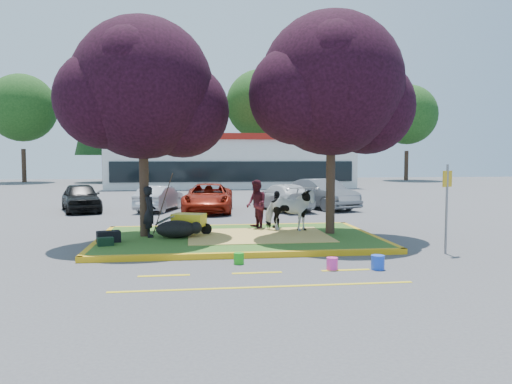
{
  "coord_description": "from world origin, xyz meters",
  "views": [
    {
      "loc": [
        -1.43,
        -14.83,
        2.52
      ],
      "look_at": [
        0.6,
        0.5,
        1.44
      ],
      "focal_mm": 35.0,
      "sensor_mm": 36.0,
      "label": 1
    }
  ],
  "objects": [
    {
      "name": "gear_bag_dark",
      "position": [
        -3.7,
        -0.63,
        0.31
      ],
      "size": [
        0.7,
        0.52,
        0.32
      ],
      "primitive_type": "cube",
      "rotation": [
        0.0,
        0.0,
        0.32
      ],
      "color": "black",
      "rests_on": "median_island"
    },
    {
      "name": "ground",
      "position": [
        0.0,
        0.0,
        0.0
      ],
      "size": [
        90.0,
        90.0,
        0.0
      ],
      "primitive_type": "plane",
      "color": "#424244",
      "rests_on": "ground"
    },
    {
      "name": "fire_lane_stripe_a",
      "position": [
        -2.0,
        -4.2,
        0.0
      ],
      "size": [
        1.1,
        0.12,
        0.01
      ],
      "primitive_type": "cube",
      "color": "yellow",
      "rests_on": "ground"
    },
    {
      "name": "fire_lane_stripe_c",
      "position": [
        2.0,
        -4.2,
        0.0
      ],
      "size": [
        1.1,
        0.12,
        0.01
      ],
      "primitive_type": "cube",
      "color": "yellow",
      "rests_on": "ground"
    },
    {
      "name": "car_grey",
      "position": [
        5.0,
        8.93,
        0.72
      ],
      "size": [
        2.94,
        4.65,
        1.45
      ],
      "primitive_type": "imported",
      "rotation": [
        0.0,
        0.0,
        0.35
      ],
      "color": "slate",
      "rests_on": "ground"
    },
    {
      "name": "cow",
      "position": [
        1.72,
        0.77,
        0.84
      ],
      "size": [
        1.78,
        1.22,
        1.37
      ],
      "primitive_type": "imported",
      "rotation": [
        0.0,
        0.0,
        1.25
      ],
      "color": "white",
      "rests_on": "median_island"
    },
    {
      "name": "car_red",
      "position": [
        -0.6,
        8.19,
        0.65
      ],
      "size": [
        2.6,
        4.88,
        1.31
      ],
      "primitive_type": "imported",
      "rotation": [
        0.0,
        0.0,
        -0.1
      ],
      "color": "maroon",
      "rests_on": "ground"
    },
    {
      "name": "gear_bag_green",
      "position": [
        -3.7,
        -1.16,
        0.26
      ],
      "size": [
        0.47,
        0.36,
        0.22
      ],
      "primitive_type": "cube",
      "rotation": [
        0.0,
        0.0,
        0.28
      ],
      "color": "black",
      "rests_on": "median_island"
    },
    {
      "name": "fire_lane_long",
      "position": [
        0.0,
        -5.4,
        0.0
      ],
      "size": [
        6.0,
        0.1,
        0.01
      ],
      "primitive_type": "cube",
      "color": "yellow",
      "rests_on": "ground"
    },
    {
      "name": "handler",
      "position": [
        -2.63,
        0.19,
        0.91
      ],
      "size": [
        0.47,
        0.61,
        1.51
      ],
      "primitive_type": "imported",
      "rotation": [
        0.0,
        0.0,
        1.77
      ],
      "color": "black",
      "rests_on": "median_island"
    },
    {
      "name": "sign_post",
      "position": [
        5.18,
        -2.7,
        1.43
      ],
      "size": [
        0.31,
        0.15,
        2.34
      ],
      "rotation": [
        0.0,
        0.0,
        0.39
      ],
      "color": "slate",
      "rests_on": "ground"
    },
    {
      "name": "wheelbarrow",
      "position": [
        -1.47,
        0.43,
        0.6
      ],
      "size": [
        1.72,
        0.89,
        0.65
      ],
      "rotation": [
        0.0,
        0.0,
        -0.38
      ],
      "color": "black",
      "rests_on": "median_island"
    },
    {
      "name": "bucket_pink",
      "position": [
        1.71,
        -4.12,
        0.14
      ],
      "size": [
        0.29,
        0.29,
        0.28
      ],
      "primitive_type": "cylinder",
      "rotation": [
        0.0,
        0.0,
        -0.15
      ],
      "color": "#F636AB",
      "rests_on": "ground"
    },
    {
      "name": "bucket_green",
      "position": [
        -0.3,
        -3.23,
        0.13
      ],
      "size": [
        0.26,
        0.26,
        0.26
      ],
      "primitive_type": "cylinder",
      "rotation": [
        0.0,
        0.0,
        -0.06
      ],
      "color": "#1EA519",
      "rests_on": "ground"
    },
    {
      "name": "visitor_a",
      "position": [
        0.75,
        1.55,
        0.96
      ],
      "size": [
        0.79,
        0.91,
        1.62
      ],
      "primitive_type": "imported",
      "rotation": [
        0.0,
        0.0,
        -1.33
      ],
      "color": "#44131E",
      "rests_on": "median_island"
    },
    {
      "name": "retail_building",
      "position": [
        2.0,
        27.98,
        2.25
      ],
      "size": [
        20.4,
        8.4,
        4.4
      ],
      "color": "silver",
      "rests_on": "ground"
    },
    {
      "name": "treeline",
      "position": [
        1.23,
        37.61,
        7.73
      ],
      "size": [
        46.58,
        7.8,
        14.63
      ],
      "color": "black",
      "rests_on": "ground"
    },
    {
      "name": "curb_far",
      "position": [
        0.0,
        2.58,
        0.07
      ],
      "size": [
        8.3,
        0.16,
        0.15
      ],
      "primitive_type": "cube",
      "color": "gold",
      "rests_on": "ground"
    },
    {
      "name": "car_silver",
      "position": [
        -2.87,
        8.99,
        0.59
      ],
      "size": [
        2.25,
        3.81,
        1.19
      ],
      "primitive_type": "imported",
      "rotation": [
        0.0,
        0.0,
        2.84
      ],
      "color": "#ADAEB5",
      "rests_on": "ground"
    },
    {
      "name": "fire_lane_stripe_b",
      "position": [
        0.0,
        -4.2,
        0.0
      ],
      "size": [
        1.1,
        0.12,
        0.01
      ],
      "primitive_type": "cube",
      "color": "yellow",
      "rests_on": "ground"
    },
    {
      "name": "visitor_b",
      "position": [
        1.45,
        1.56,
        0.77
      ],
      "size": [
        0.43,
        0.77,
        1.25
      ],
      "primitive_type": "imported",
      "rotation": [
        0.0,
        0.0,
        -1.75
      ],
      "color": "black",
      "rests_on": "median_island"
    },
    {
      "name": "straw_bedding",
      "position": [
        0.6,
        0.0,
        0.15
      ],
      "size": [
        4.2,
        3.0,
        0.01
      ],
      "primitive_type": "cube",
      "color": "#E1C25C",
      "rests_on": "median_island"
    },
    {
      "name": "tree_purple_right",
      "position": [
        2.92,
        0.18,
        4.56
      ],
      "size": [
        5.3,
        4.4,
        6.82
      ],
      "color": "black",
      "rests_on": "median_island"
    },
    {
      "name": "tree_purple_left",
      "position": [
        -2.78,
        0.38,
        4.36
      ],
      "size": [
        5.06,
        4.2,
        6.51
      ],
      "color": "black",
      "rests_on": "median_island"
    },
    {
      "name": "curb_right",
      "position": [
        4.08,
        0.0,
        0.07
      ],
      "size": [
        0.16,
        5.3,
        0.15
      ],
      "primitive_type": "cube",
      "color": "gold",
      "rests_on": "ground"
    },
    {
      "name": "calf",
      "position": [
        -1.85,
        -0.1,
        0.41
      ],
      "size": [
        1.31,
        0.9,
        0.52
      ],
      "primitive_type": "ellipsoid",
      "rotation": [
        0.0,
        0.0,
        -0.19
      ],
      "color": "black",
      "rests_on": "median_island"
    },
    {
      "name": "bucket_blue",
      "position": [
        2.74,
        -4.21,
        0.16
      ],
      "size": [
        0.37,
        0.37,
        0.32
      ],
      "primitive_type": "cylinder",
      "rotation": [
        0.0,
        0.0,
        -0.27
      ],
      "color": "blue",
      "rests_on": "ground"
    },
    {
      "name": "curb_left",
      "position": [
        -4.08,
        0.0,
        0.07
      ],
      "size": [
        0.16,
        5.3,
        0.15
      ],
      "primitive_type": "cube",
      "color": "gold",
      "rests_on": "ground"
    },
    {
      "name": "curb_near",
      "position": [
        0.0,
        -2.58,
        0.07
      ],
      "size": [
        8.3,
        0.16,
        0.15
      ],
      "primitive_type": "cube",
      "color": "gold",
      "rests_on": "ground"
    },
    {
      "name": "car_black",
      "position": [
        -6.47,
        9.14,
        0.66
      ],
      "size": [
        2.65,
        4.18,
        1.33
      ],
      "primitive_type": "imported",
      "rotation": [
        0.0,
        0.0,
        0.3
      ],
      "color": "black",
      "rests_on": "ground"
    },
    {
      "name": "median_island",
      "position": [
        0.0,
        0.0,
        0.07
      ],
      "size": [
        8.0,
        5.0,
        0.15
      ],
      "primitive_type": "cube",
      "color": "#29561B",
      "rests_on": "ground"
    },
    {
      "name": "car_white",
      "position": [
        2.96,
        8.57,
        0.62
      ],
      "size": [
        2.78,
        4.6,
        1.25
      ],
      "primitive_type": "imported",
      "rotation": [
        0.0,
        0.0,
        3.4
      ],
      "color": "silver",
      "rests_on": "ground"
    }
  ]
}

